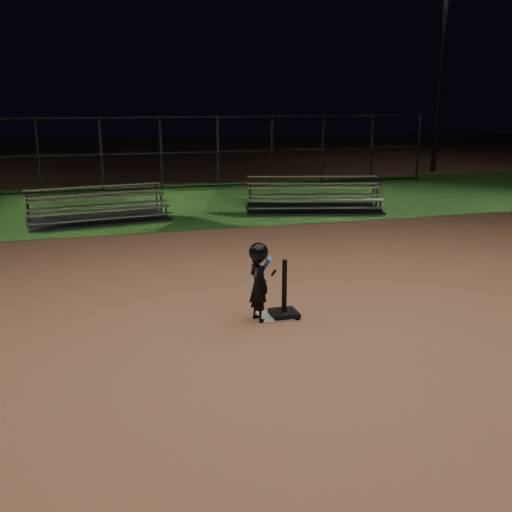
# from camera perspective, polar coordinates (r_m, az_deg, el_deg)

# --- Properties ---
(ground) EXTENTS (80.00, 80.00, 0.00)m
(ground) POSITION_cam_1_polar(r_m,az_deg,el_deg) (8.45, 1.86, -5.95)
(ground) COLOR #B07450
(ground) RESTS_ON ground
(grass_strip) EXTENTS (60.00, 8.00, 0.01)m
(grass_strip) POSITION_cam_1_polar(r_m,az_deg,el_deg) (17.93, -7.91, 5.16)
(grass_strip) COLOR #24571C
(grass_strip) RESTS_ON ground
(home_plate) EXTENTS (0.45, 0.45, 0.02)m
(home_plate) POSITION_cam_1_polar(r_m,az_deg,el_deg) (8.44, 1.86, -5.88)
(home_plate) COLOR beige
(home_plate) RESTS_ON ground
(batting_tee) EXTENTS (0.38, 0.38, 0.82)m
(batting_tee) POSITION_cam_1_polar(r_m,az_deg,el_deg) (8.40, 2.76, -4.79)
(batting_tee) COLOR black
(batting_tee) RESTS_ON home_plate
(child_batter) EXTENTS (0.40, 0.63, 1.13)m
(child_batter) POSITION_cam_1_polar(r_m,az_deg,el_deg) (8.13, 0.26, -2.32)
(child_batter) COLOR black
(child_batter) RESTS_ON ground
(bleacher_left) EXTENTS (3.69, 2.18, 0.85)m
(bleacher_left) POSITION_cam_1_polar(r_m,az_deg,el_deg) (15.60, -15.10, 3.96)
(bleacher_left) COLOR silver
(bleacher_left) RESTS_ON ground
(bleacher_right) EXTENTS (4.07, 2.69, 0.91)m
(bleacher_right) POSITION_cam_1_polar(r_m,az_deg,el_deg) (16.66, 5.63, 5.12)
(bleacher_right) COLOR silver
(bleacher_right) RESTS_ON ground
(backstop_fence) EXTENTS (20.08, 0.08, 2.50)m
(backstop_fence) POSITION_cam_1_polar(r_m,az_deg,el_deg) (20.73, -9.23, 9.88)
(backstop_fence) COLOR #38383D
(backstop_fence) RESTS_ON ground
(light_pole_right) EXTENTS (0.90, 0.53, 8.30)m
(light_pole_right) POSITION_cam_1_polar(r_m,az_deg,el_deg) (26.75, 17.75, 18.43)
(light_pole_right) COLOR #2D2D30
(light_pole_right) RESTS_ON ground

